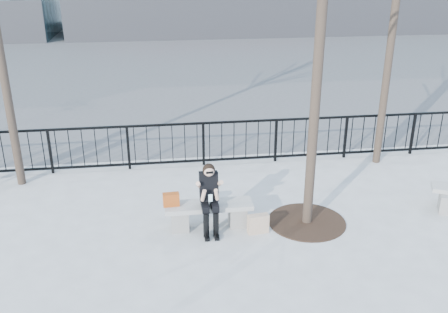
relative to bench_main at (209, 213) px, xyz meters
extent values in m
plane|color=#9A9A95|center=(0.00, 0.00, -0.30)|extent=(120.00, 120.00, 0.00)
cube|color=#474747|center=(0.00, 15.00, -0.30)|extent=(60.00, 23.00, 0.01)
cube|color=black|center=(0.00, 3.00, 0.78)|extent=(14.00, 0.05, 0.05)
cube|color=black|center=(0.00, 3.00, -0.18)|extent=(14.00, 0.05, 0.05)
cube|color=#2D2D30|center=(3.00, 21.96, 0.90)|extent=(18.00, 0.08, 2.40)
cylinder|color=black|center=(1.90, -0.10, 3.45)|extent=(0.18, 0.18, 7.50)
cylinder|color=black|center=(4.50, 2.60, 3.20)|extent=(0.18, 0.18, 7.00)
cylinder|color=black|center=(1.90, -0.10, -0.29)|extent=(1.50, 1.50, 0.02)
cube|color=slate|center=(-0.55, 0.00, -0.10)|extent=(0.32, 0.38, 0.40)
cube|color=slate|center=(0.55, 0.00, -0.10)|extent=(0.32, 0.38, 0.40)
cube|color=gray|center=(0.00, 0.00, 0.14)|extent=(1.65, 0.46, 0.09)
cube|color=slate|center=(4.81, -0.08, -0.11)|extent=(0.31, 0.36, 0.38)
cube|color=#A44314|center=(-0.70, 0.02, 0.31)|extent=(0.31, 0.16, 0.25)
cube|color=beige|center=(0.88, -0.35, -0.12)|extent=(0.40, 0.19, 0.37)
camera|label=1|loc=(-0.86, -8.28, 4.55)|focal=40.00mm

